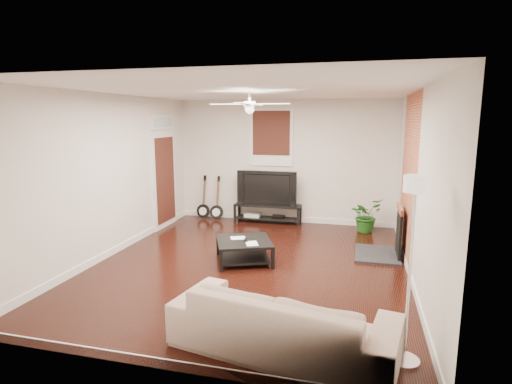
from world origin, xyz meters
TOP-DOWN VIEW (x-y plane):
  - room at (0.00, 0.00)m, footprint 5.01×6.01m
  - brick_accent at (2.49, 1.00)m, footprint 0.02×2.20m
  - fireplace at (2.20, 1.00)m, footprint 0.80×1.10m
  - window_back at (-0.30, 2.97)m, footprint 1.00×0.06m
  - door_left at (-2.46, 1.90)m, footprint 0.08×1.00m
  - tv_stand at (-0.33, 2.78)m, footprint 1.53×0.41m
  - tv at (-0.33, 2.80)m, footprint 1.37×0.18m
  - coffee_table at (-0.14, 0.12)m, footprint 1.16×1.16m
  - sofa at (1.00, -2.37)m, footprint 2.43×1.31m
  - floor_lamp at (2.20, -2.27)m, footprint 0.36×0.36m
  - potted_plant at (1.86, 2.52)m, footprint 0.86×0.86m
  - guitar_left at (-1.91, 2.75)m, footprint 0.33×0.24m
  - guitar_right at (-1.56, 2.72)m, footprint 0.34×0.25m
  - ceiling_fan at (0.00, 0.00)m, footprint 1.24×1.24m

SIDE VIEW (x-z plane):
  - coffee_table at x=-0.14m, z-range 0.00..0.37m
  - tv_stand at x=-0.33m, z-range 0.00..0.43m
  - sofa at x=1.00m, z-range 0.00..0.67m
  - potted_plant at x=1.86m, z-range 0.00..0.73m
  - fireplace at x=2.20m, z-range 0.00..0.92m
  - guitar_left at x=-1.91m, z-range 0.00..1.05m
  - guitar_right at x=-1.56m, z-range 0.00..1.05m
  - tv at x=-0.33m, z-range 0.43..1.22m
  - floor_lamp at x=2.20m, z-range 0.00..1.88m
  - door_left at x=-2.46m, z-range 0.00..2.50m
  - room at x=0.00m, z-range 0.00..2.80m
  - brick_accent at x=2.49m, z-range 0.00..2.80m
  - window_back at x=-0.30m, z-range 1.30..2.60m
  - ceiling_fan at x=0.00m, z-range 2.44..2.76m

